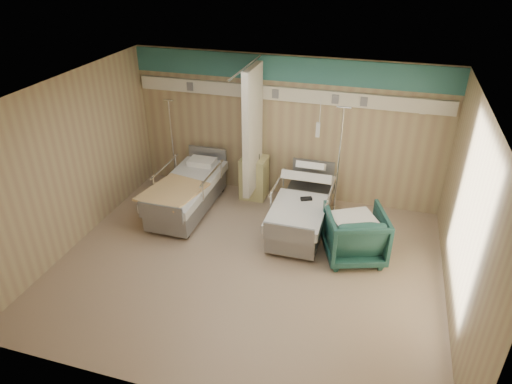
% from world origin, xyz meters
% --- Properties ---
extents(ground, '(6.00, 5.00, 0.00)m').
position_xyz_m(ground, '(0.00, 0.00, 0.00)').
color(ground, gray).
rests_on(ground, ground).
extents(room_walls, '(6.04, 5.04, 2.82)m').
position_xyz_m(room_walls, '(-0.03, 0.25, 1.86)').
color(room_walls, tan).
rests_on(room_walls, ground).
extents(bed_right, '(1.00, 2.16, 0.63)m').
position_xyz_m(bed_right, '(0.60, 1.30, 0.32)').
color(bed_right, silver).
rests_on(bed_right, ground).
extents(bed_left, '(1.00, 2.16, 0.63)m').
position_xyz_m(bed_left, '(-1.60, 1.30, 0.32)').
color(bed_left, silver).
rests_on(bed_left, ground).
extents(bedside_cabinet, '(0.50, 0.48, 0.85)m').
position_xyz_m(bedside_cabinet, '(-0.55, 2.20, 0.42)').
color(bedside_cabinet, '#CBC57F').
rests_on(bedside_cabinet, ground).
extents(visitor_armchair, '(1.17, 1.19, 0.85)m').
position_xyz_m(visitor_armchair, '(1.58, 0.73, 0.43)').
color(visitor_armchair, '#1D4944').
rests_on(visitor_armchair, ground).
extents(waffle_blanket, '(0.87, 0.84, 0.07)m').
position_xyz_m(waffle_blanket, '(1.54, 0.71, 0.89)').
color(waffle_blanket, silver).
rests_on(waffle_blanket, visitor_armchair).
extents(iv_stand_right, '(0.38, 0.38, 2.11)m').
position_xyz_m(iv_stand_right, '(1.10, 2.01, 0.43)').
color(iv_stand_right, silver).
rests_on(iv_stand_right, ground).
extents(iv_stand_left, '(0.33, 0.33, 1.86)m').
position_xyz_m(iv_stand_left, '(-2.30, 2.22, 0.38)').
color(iv_stand_left, silver).
rests_on(iv_stand_left, ground).
extents(call_remote, '(0.22, 0.16, 0.04)m').
position_xyz_m(call_remote, '(0.68, 1.26, 0.65)').
color(call_remote, black).
rests_on(call_remote, bed_right).
extents(tan_blanket, '(1.09, 1.27, 0.04)m').
position_xyz_m(tan_blanket, '(-1.66, 0.84, 0.65)').
color(tan_blanket, '#DAB46F').
rests_on(tan_blanket, bed_left).
extents(toiletry_bag, '(0.22, 0.17, 0.11)m').
position_xyz_m(toiletry_bag, '(-0.54, 2.20, 0.90)').
color(toiletry_bag, black).
rests_on(toiletry_bag, bedside_cabinet).
extents(white_cup, '(0.11, 0.11, 0.12)m').
position_xyz_m(white_cup, '(-0.74, 2.28, 0.91)').
color(white_cup, white).
rests_on(white_cup, bedside_cabinet).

